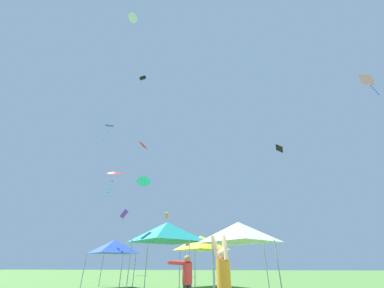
% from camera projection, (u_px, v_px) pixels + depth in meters
% --- Properties ---
extents(person_flyer_orange, '(0.49, 0.49, 2.10)m').
position_uv_depth(person_flyer_orange, '(224.00, 279.00, 5.62)').
color(person_flyer_orange, '#2D2D38').
rests_on(person_flyer_orange, ground).
extents(person_watcher_red, '(0.79, 0.67, 1.68)m').
position_uv_depth(person_watcher_red, '(186.00, 277.00, 7.64)').
color(person_watcher_red, '#2D2D38').
rests_on(person_watcher_red, ground).
extents(canopy_tent_yellow, '(3.08, 3.08, 3.30)m').
position_uv_depth(canopy_tent_yellow, '(201.00, 243.00, 16.99)').
color(canopy_tent_yellow, '#9E9EA3').
rests_on(canopy_tent_yellow, ground).
extents(canopy_tent_teal, '(3.39, 3.39, 3.63)m').
position_uv_depth(canopy_tent_teal, '(167.00, 232.00, 13.37)').
color(canopy_tent_teal, '#9E9EA3').
rests_on(canopy_tent_teal, ground).
extents(canopy_tent_blue, '(2.74, 2.74, 2.93)m').
position_uv_depth(canopy_tent_blue, '(114.00, 247.00, 15.91)').
color(canopy_tent_blue, '#9E9EA3').
rests_on(canopy_tent_blue, ground).
extents(canopy_tent_white, '(3.20, 3.20, 3.42)m').
position_uv_depth(canopy_tent_white, '(239.00, 232.00, 12.07)').
color(canopy_tent_white, '#9E9EA3').
rests_on(canopy_tent_white, ground).
extents(kite_white_delta, '(1.05, 1.13, 0.85)m').
position_uv_depth(kite_white_delta, '(133.00, 18.00, 22.56)').
color(kite_white_delta, white).
extents(kite_black_diamond, '(0.92, 0.90, 0.66)m').
position_uv_depth(kite_black_diamond, '(280.00, 148.00, 23.71)').
color(kite_black_diamond, black).
extents(kite_pink_diamond, '(0.99, 1.00, 2.93)m').
position_uv_depth(kite_pink_diamond, '(368.00, 81.00, 22.97)').
color(kite_pink_diamond, pink).
extents(kite_orange_box, '(0.41, 0.70, 0.85)m').
position_uv_depth(kite_orange_box, '(167.00, 215.00, 32.60)').
color(kite_orange_box, orange).
extents(kite_blue_diamond, '(0.64, 0.84, 1.59)m').
position_uv_depth(kite_blue_diamond, '(109.00, 126.00, 19.26)').
color(kite_blue_diamond, blue).
extents(kite_black_box, '(1.01, 0.66, 0.82)m').
position_uv_depth(kite_black_box, '(143.00, 78.00, 33.56)').
color(kite_black_box, black).
extents(kite_red_diamond, '(0.98, 0.87, 0.79)m').
position_uv_depth(kite_red_diamond, '(144.00, 145.00, 24.18)').
color(kite_red_diamond, red).
extents(kite_purple_box, '(1.26, 0.88, 3.20)m').
position_uv_depth(kite_purple_box, '(124.00, 214.00, 36.32)').
color(kite_purple_box, purple).
extents(kite_cyan_delta, '(1.60, 1.56, 0.69)m').
position_uv_depth(kite_cyan_delta, '(144.00, 181.00, 20.37)').
color(kite_cyan_delta, '#2DB7CC').
extents(kite_red_delta, '(1.52, 1.48, 2.41)m').
position_uv_depth(kite_red_delta, '(114.00, 173.00, 18.93)').
color(kite_red_delta, red).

